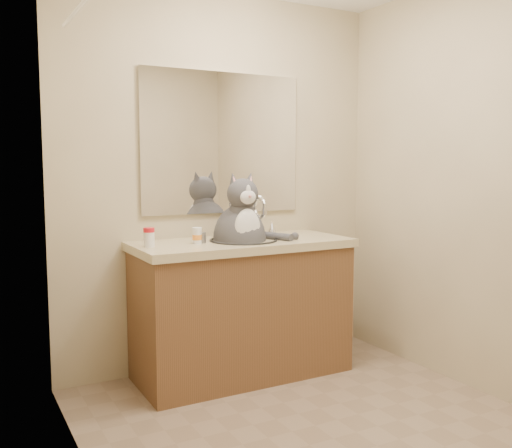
% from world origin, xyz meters
% --- Properties ---
extents(room, '(2.22, 2.52, 2.42)m').
position_xyz_m(room, '(0.00, 0.00, 1.20)').
color(room, gray).
rests_on(room, ground).
extents(vanity, '(1.34, 0.59, 1.12)m').
position_xyz_m(vanity, '(0.00, 0.96, 0.44)').
color(vanity, brown).
rests_on(vanity, ground).
extents(mirror, '(1.10, 0.02, 0.90)m').
position_xyz_m(mirror, '(0.00, 1.24, 1.45)').
color(mirror, white).
rests_on(mirror, room).
extents(shower_curtain, '(0.02, 1.30, 1.93)m').
position_xyz_m(shower_curtain, '(-1.05, 0.10, 1.03)').
color(shower_curtain, beige).
rests_on(shower_curtain, ground).
extents(cat, '(0.45, 0.38, 0.63)m').
position_xyz_m(cat, '(-0.01, 0.96, 0.89)').
color(cat, '#444449').
rests_on(cat, vanity).
extents(pill_bottle_redcap, '(0.07, 0.07, 0.11)m').
position_xyz_m(pill_bottle_redcap, '(-0.59, 0.96, 0.91)').
color(pill_bottle_redcap, white).
rests_on(pill_bottle_redcap, vanity).
extents(pill_bottle_orange, '(0.07, 0.07, 0.10)m').
position_xyz_m(pill_bottle_orange, '(-0.30, 0.96, 0.90)').
color(pill_bottle_orange, white).
rests_on(pill_bottle_orange, vanity).
extents(grey_canister, '(0.05, 0.05, 0.06)m').
position_xyz_m(grey_canister, '(-0.26, 0.97, 0.88)').
color(grey_canister, slate).
rests_on(grey_canister, vanity).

